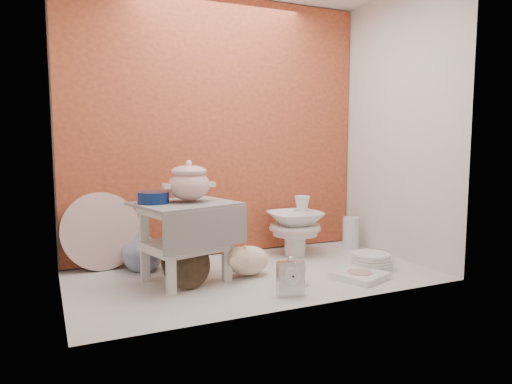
% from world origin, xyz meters
% --- Properties ---
extents(ground, '(1.80, 1.80, 0.00)m').
position_xyz_m(ground, '(0.00, 0.00, 0.00)').
color(ground, silver).
rests_on(ground, ground).
extents(niche_shell, '(1.86, 1.03, 1.53)m').
position_xyz_m(niche_shell, '(0.00, 0.18, 0.93)').
color(niche_shell, '#CB5632').
rests_on(niche_shell, ground).
extents(step_stool, '(0.53, 0.48, 0.38)m').
position_xyz_m(step_stool, '(-0.34, 0.04, 0.19)').
color(step_stool, silver).
rests_on(step_stool, ground).
extents(soup_tureen, '(0.25, 0.25, 0.20)m').
position_xyz_m(soup_tureen, '(-0.32, 0.05, 0.49)').
color(soup_tureen, white).
rests_on(soup_tureen, step_stool).
extents(cobalt_bowl, '(0.19, 0.19, 0.05)m').
position_xyz_m(cobalt_bowl, '(-0.48, 0.08, 0.41)').
color(cobalt_bowl, '#0A1E50').
rests_on(cobalt_bowl, step_stool).
extents(floral_platter, '(0.42, 0.14, 0.41)m').
position_xyz_m(floral_platter, '(-0.68, 0.44, 0.20)').
color(floral_platter, white).
rests_on(floral_platter, ground).
extents(blue_white_vase, '(0.26, 0.26, 0.23)m').
position_xyz_m(blue_white_vase, '(-0.49, 0.33, 0.12)').
color(blue_white_vase, silver).
rests_on(blue_white_vase, ground).
extents(lacquer_tray, '(0.27, 0.18, 0.24)m').
position_xyz_m(lacquer_tray, '(-0.37, -0.05, 0.12)').
color(lacquer_tray, black).
rests_on(lacquer_tray, ground).
extents(mantel_clock, '(0.12, 0.06, 0.18)m').
position_xyz_m(mantel_clock, '(0.01, -0.35, 0.09)').
color(mantel_clock, silver).
rests_on(mantel_clock, ground).
extents(plush_pig, '(0.31, 0.25, 0.16)m').
position_xyz_m(plush_pig, '(-0.03, -0.00, 0.08)').
color(plush_pig, beige).
rests_on(plush_pig, ground).
extents(teacup_saucer, '(0.20, 0.20, 0.01)m').
position_xyz_m(teacup_saucer, '(0.10, -0.21, 0.01)').
color(teacup_saucer, white).
rests_on(teacup_saucer, ground).
extents(gold_rim_teacup, '(0.16, 0.16, 0.10)m').
position_xyz_m(gold_rim_teacup, '(0.10, -0.21, 0.06)').
color(gold_rim_teacup, white).
rests_on(gold_rim_teacup, teacup_saucer).
extents(lattice_dish, '(0.29, 0.29, 0.03)m').
position_xyz_m(lattice_dish, '(0.45, -0.27, 0.02)').
color(lattice_dish, white).
rests_on(lattice_dish, ground).
extents(dinner_plate_stack, '(0.28, 0.28, 0.09)m').
position_xyz_m(dinner_plate_stack, '(0.60, -0.17, 0.04)').
color(dinner_plate_stack, white).
rests_on(dinner_plate_stack, ground).
extents(crystal_bowl, '(0.18, 0.18, 0.05)m').
position_xyz_m(crystal_bowl, '(0.72, -0.05, 0.03)').
color(crystal_bowl, silver).
rests_on(crystal_bowl, ground).
extents(clear_glass_vase, '(0.12, 0.12, 0.20)m').
position_xyz_m(clear_glass_vase, '(0.78, 0.27, 0.10)').
color(clear_glass_vase, silver).
rests_on(clear_glass_vase, ground).
extents(porcelain_tower, '(0.37, 0.37, 0.35)m').
position_xyz_m(porcelain_tower, '(0.39, 0.27, 0.18)').
color(porcelain_tower, white).
rests_on(porcelain_tower, ground).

